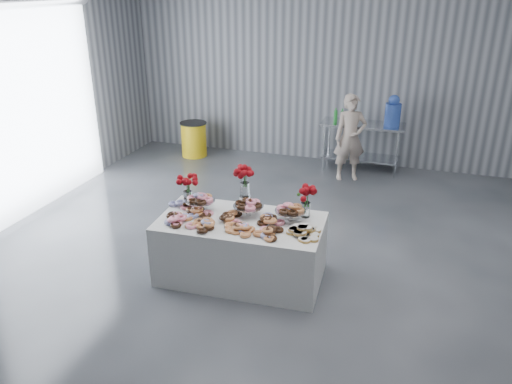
% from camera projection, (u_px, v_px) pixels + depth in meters
% --- Properties ---
extents(ground, '(9.00, 9.00, 0.00)m').
position_uv_depth(ground, '(263.00, 277.00, 6.03)').
color(ground, '#34373B').
rests_on(ground, ground).
extents(room_walls, '(8.04, 9.04, 4.02)m').
position_uv_depth(room_walls, '(241.00, 50.00, 5.13)').
color(room_walls, gray).
rests_on(room_walls, ground).
extents(display_table, '(1.95, 1.09, 0.75)m').
position_uv_depth(display_table, '(241.00, 249.00, 5.89)').
color(display_table, white).
rests_on(display_table, ground).
extents(prep_table, '(1.50, 0.60, 0.90)m').
position_uv_depth(prep_table, '(362.00, 138.00, 9.19)').
color(prep_table, silver).
rests_on(prep_table, ground).
extents(donut_mounds, '(1.84, 0.89, 0.09)m').
position_uv_depth(donut_mounds, '(239.00, 219.00, 5.68)').
color(donut_mounds, '#E59353').
rests_on(donut_mounds, display_table).
extents(cake_stand_left, '(0.36, 0.36, 0.17)m').
position_uv_depth(cake_stand_left, '(200.00, 199.00, 5.96)').
color(cake_stand_left, silver).
rests_on(cake_stand_left, display_table).
extents(cake_stand_mid, '(0.36, 0.36, 0.17)m').
position_uv_depth(cake_stand_mid, '(248.00, 205.00, 5.81)').
color(cake_stand_mid, silver).
rests_on(cake_stand_mid, display_table).
extents(cake_stand_right, '(0.36, 0.36, 0.17)m').
position_uv_depth(cake_stand_right, '(290.00, 209.00, 5.69)').
color(cake_stand_right, silver).
rests_on(cake_stand_right, display_table).
extents(danish_pile, '(0.48, 0.48, 0.11)m').
position_uv_depth(danish_pile, '(303.00, 230.00, 5.41)').
color(danish_pile, silver).
rests_on(danish_pile, display_table).
extents(bouquet_left, '(0.26, 0.26, 0.42)m').
position_uv_depth(bouquet_left, '(187.00, 182.00, 6.03)').
color(bouquet_left, white).
rests_on(bouquet_left, display_table).
extents(bouquet_right, '(0.26, 0.26, 0.42)m').
position_uv_depth(bouquet_right, '(306.00, 193.00, 5.73)').
color(bouquet_right, white).
rests_on(bouquet_right, display_table).
extents(bouquet_center, '(0.26, 0.26, 0.57)m').
position_uv_depth(bouquet_center, '(245.00, 179.00, 5.92)').
color(bouquet_center, silver).
rests_on(bouquet_center, display_table).
extents(water_jug, '(0.28, 0.28, 0.55)m').
position_uv_depth(water_jug, '(393.00, 112.00, 8.84)').
color(water_jug, '#3F68D7').
rests_on(water_jug, prep_table).
extents(drink_bottles, '(0.54, 0.08, 0.27)m').
position_uv_depth(drink_bottles, '(345.00, 116.00, 9.03)').
color(drink_bottles, '#268C33').
rests_on(drink_bottles, prep_table).
extents(person, '(0.65, 0.54, 1.53)m').
position_uv_depth(person, '(350.00, 138.00, 8.72)').
color(person, '#CC8C93').
rests_on(person, ground).
extents(trash_barrel, '(0.54, 0.54, 0.69)m').
position_uv_depth(trash_barrel, '(194.00, 139.00, 10.06)').
color(trash_barrel, yellow).
rests_on(trash_barrel, ground).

